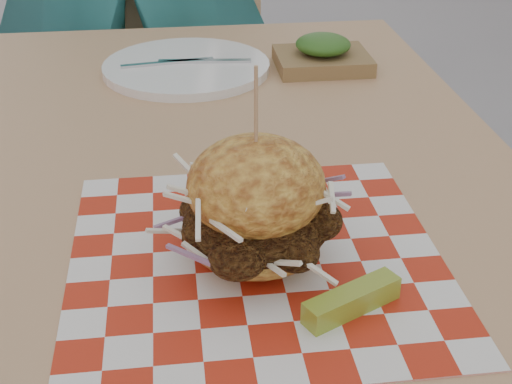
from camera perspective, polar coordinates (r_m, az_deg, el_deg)
patio_table at (r=0.90m, az=-4.41°, el=-2.81°), size 0.80×1.20×0.75m
patio_chair at (r=1.79m, az=-6.08°, el=9.94°), size 0.42×0.43×0.95m
paper_liner at (r=0.70m, az=0.00°, el=-5.28°), size 0.36×0.36×0.00m
sandwich at (r=0.67m, az=0.00°, el=-1.40°), size 0.17×0.17×0.20m
pickle_spear at (r=0.63m, az=7.67°, el=-8.59°), size 0.09×0.06×0.02m
place_setting at (r=1.18m, az=-5.59°, el=9.91°), size 0.27×0.27×0.02m
kraft_tray at (r=1.19m, az=5.35°, el=10.89°), size 0.15×0.12×0.06m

